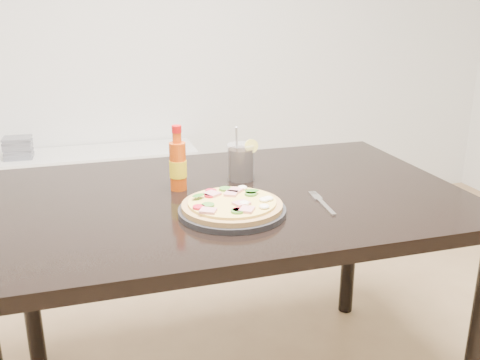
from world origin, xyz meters
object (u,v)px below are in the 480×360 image
object	(u,v)px
media_console	(73,196)
fork	(322,202)
dining_table	(229,219)
pizza	(232,204)
cola_cup	(241,163)
plate	(232,211)
hot_sauce_bottle	(178,165)

from	to	relation	value
media_console	fork	bearing A→B (deg)	-66.94
dining_table	media_console	world-z (taller)	dining_table
dining_table	pizza	bearing A→B (deg)	-101.82
pizza	cola_cup	xyz separation A→B (m)	(0.11, 0.28, 0.03)
dining_table	media_console	distance (m)	1.68
cola_cup	media_console	bearing A→B (deg)	111.67
plate	pizza	bearing A→B (deg)	23.50
cola_cup	hot_sauce_bottle	bearing A→B (deg)	-169.10
hot_sauce_bottle	fork	distance (m)	0.44
cola_cup	plate	bearing A→B (deg)	-111.31
plate	fork	world-z (taller)	plate
media_console	plate	bearing A→B (deg)	-74.98
pizza	fork	size ratio (longest dim) A/B	1.44
pizza	media_console	xyz separation A→B (m)	(-0.46, 1.71, -0.53)
plate	media_console	bearing A→B (deg)	105.02
pizza	cola_cup	world-z (taller)	cola_cup
plate	fork	bearing A→B (deg)	1.12
plate	cola_cup	xyz separation A→B (m)	(0.11, 0.28, 0.05)
cola_cup	fork	bearing A→B (deg)	-60.17
media_console	cola_cup	bearing A→B (deg)	-68.33
pizza	hot_sauce_bottle	size ratio (longest dim) A/B	1.37
pizza	hot_sauce_bottle	world-z (taller)	hot_sauce_bottle
dining_table	cola_cup	world-z (taller)	cola_cup
pizza	media_console	size ratio (longest dim) A/B	0.19
plate	media_console	world-z (taller)	plate
dining_table	fork	xyz separation A→B (m)	(0.23, -0.16, 0.09)
media_console	hot_sauce_bottle	bearing A→B (deg)	-76.35
hot_sauce_bottle	media_console	bearing A→B (deg)	103.65
dining_table	media_console	bearing A→B (deg)	107.67
hot_sauce_bottle	plate	bearing A→B (deg)	-67.00
cola_cup	fork	distance (m)	0.32
dining_table	plate	distance (m)	0.19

